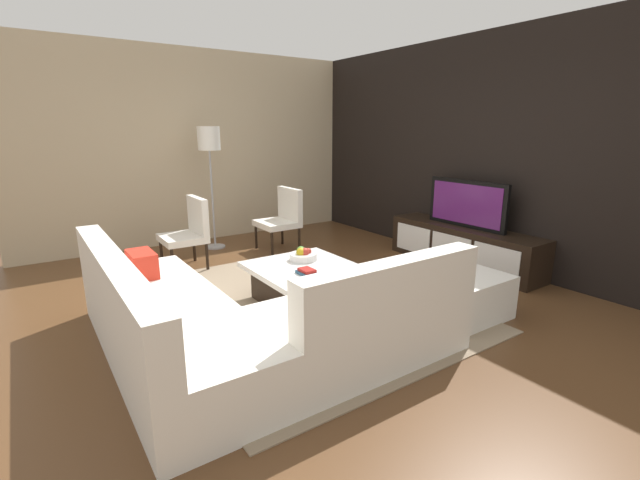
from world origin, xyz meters
TOP-DOWN VIEW (x-y plane):
  - ground_plane at (0.00, 0.00)m, footprint 14.00×14.00m
  - feature_wall_back at (0.00, 2.70)m, footprint 6.40×0.12m
  - side_wall_left at (-3.20, 0.20)m, footprint 0.12×5.20m
  - area_rug at (-0.10, 0.00)m, footprint 3.23×2.56m
  - media_console at (0.00, 2.40)m, footprint 2.03×0.49m
  - television at (0.00, 2.40)m, footprint 1.10×0.06m
  - sectional_couch at (0.52, -0.87)m, footprint 2.45×2.38m
  - coffee_table at (-0.10, 0.10)m, footprint 1.02×0.96m
  - accent_chair_near at (-1.88, -0.44)m, footprint 0.55×0.50m
  - floor_lamp at (-2.58, 0.14)m, footprint 0.31×0.31m
  - ottoman at (0.96, 1.14)m, footprint 0.70×0.70m
  - fruit_bowl at (-0.28, 0.20)m, footprint 0.28×0.28m
  - accent_chair_far at (-1.96, 0.92)m, footprint 0.56×0.51m
  - book_stack at (0.11, -0.02)m, footprint 0.18×0.12m

SIDE VIEW (x-z plane):
  - ground_plane at x=0.00m, z-range 0.00..0.00m
  - area_rug at x=-0.10m, z-range 0.00..0.01m
  - ottoman at x=0.96m, z-range 0.00..0.40m
  - coffee_table at x=-0.10m, z-range 0.01..0.39m
  - media_console at x=0.00m, z-range 0.00..0.50m
  - sectional_couch at x=0.52m, z-range -0.13..0.71m
  - book_stack at x=0.11m, z-range 0.38..0.43m
  - fruit_bowl at x=-0.28m, z-range 0.36..0.50m
  - accent_chair_far at x=-1.96m, z-range 0.06..0.93m
  - accent_chair_near at x=-1.88m, z-range 0.06..0.93m
  - television at x=0.00m, z-range 0.50..1.08m
  - feature_wall_back at x=0.00m, z-range 0.00..2.80m
  - side_wall_left at x=-3.20m, z-range 0.00..2.80m
  - floor_lamp at x=-2.58m, z-range 0.58..2.29m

